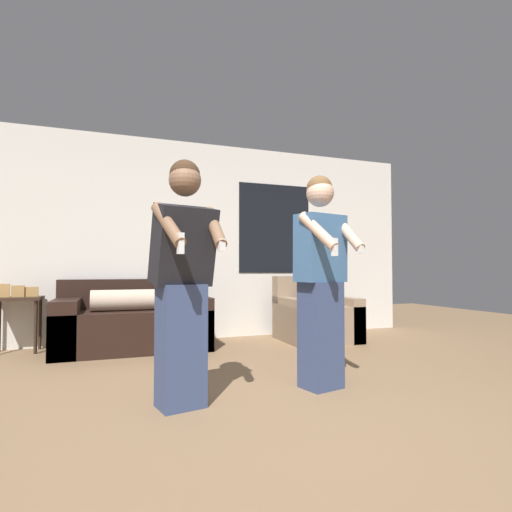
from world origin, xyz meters
TOP-DOWN VIEW (x-y plane):
  - ground_plane at (0.00, 0.00)m, footprint 14.00×14.00m
  - wall_back at (0.02, 3.32)m, footprint 6.76×0.07m
  - couch at (-0.70, 2.83)m, footprint 1.73×0.88m
  - armchair at (1.63, 2.66)m, footprint 0.92×0.89m
  - side_table at (-1.96, 3.08)m, footprint 0.50×0.36m
  - person_left at (-0.48, 0.62)m, footprint 0.47×0.57m
  - person_right at (0.64, 0.72)m, footprint 0.47×0.52m

SIDE VIEW (x-z plane):
  - ground_plane at x=0.00m, z-range 0.00..0.00m
  - armchair at x=1.63m, z-range -0.12..0.73m
  - couch at x=-0.70m, z-range -0.10..0.73m
  - side_table at x=-1.96m, z-range 0.14..0.92m
  - person_left at x=-0.48m, z-range 0.02..1.72m
  - person_right at x=0.64m, z-range 0.03..1.73m
  - wall_back at x=0.02m, z-range 0.00..2.70m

